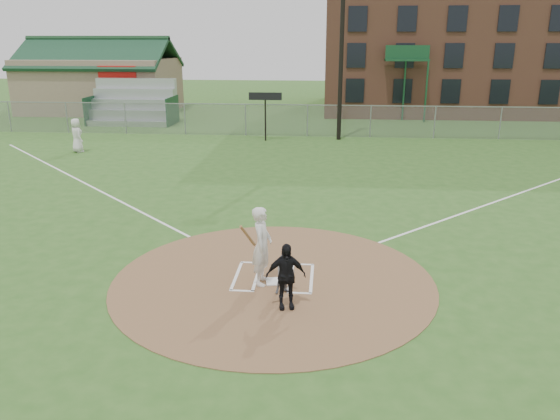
# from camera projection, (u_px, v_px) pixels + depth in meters

# --- Properties ---
(ground) EXTENTS (140.00, 140.00, 0.00)m
(ground) POSITION_uv_depth(u_px,v_px,m) (273.00, 280.00, 14.31)
(ground) COLOR #2E581E
(ground) RESTS_ON ground
(dirt_circle) EXTENTS (8.40, 8.40, 0.02)m
(dirt_circle) POSITION_uv_depth(u_px,v_px,m) (273.00, 280.00, 14.30)
(dirt_circle) COLOR brown
(dirt_circle) RESTS_ON ground
(home_plate) EXTENTS (0.53, 0.53, 0.03)m
(home_plate) POSITION_uv_depth(u_px,v_px,m) (275.00, 281.00, 14.14)
(home_plate) COLOR silver
(home_plate) RESTS_ON dirt_circle
(foul_line_first) EXTENTS (17.04, 17.04, 0.01)m
(foul_line_first) POSITION_uv_depth(u_px,v_px,m) (516.00, 194.00, 22.10)
(foul_line_first) COLOR white
(foul_line_first) RESTS_ON ground
(foul_line_third) EXTENTS (17.04, 17.04, 0.01)m
(foul_line_third) POSITION_uv_depth(u_px,v_px,m) (87.00, 184.00, 23.60)
(foul_line_third) COLOR white
(foul_line_third) RESTS_ON ground
(catcher) EXTENTS (0.60, 0.54, 1.01)m
(catcher) POSITION_uv_depth(u_px,v_px,m) (285.00, 274.00, 13.39)
(catcher) COLOR slate
(catcher) RESTS_ON dirt_circle
(umpire) EXTENTS (0.99, 0.57, 1.59)m
(umpire) POSITION_uv_depth(u_px,v_px,m) (286.00, 276.00, 12.59)
(umpire) COLOR black
(umpire) RESTS_ON dirt_circle
(ondeck_player) EXTENTS (1.06, 1.06, 1.86)m
(ondeck_player) POSITION_uv_depth(u_px,v_px,m) (77.00, 135.00, 30.06)
(ondeck_player) COLOR silver
(ondeck_player) RESTS_ON ground
(batters_boxes) EXTENTS (2.08, 1.88, 0.01)m
(batters_boxes) POSITION_uv_depth(u_px,v_px,m) (274.00, 277.00, 14.44)
(batters_boxes) COLOR white
(batters_boxes) RESTS_ON dirt_circle
(batter_at_plate) EXTENTS (0.75, 1.07, 2.05)m
(batter_at_plate) POSITION_uv_depth(u_px,v_px,m) (262.00, 246.00, 13.79)
(batter_at_plate) COLOR silver
(batter_at_plate) RESTS_ON dirt_circle
(outfield_fence) EXTENTS (56.08, 0.08, 2.03)m
(outfield_fence) POSITION_uv_depth(u_px,v_px,m) (307.00, 120.00, 34.89)
(outfield_fence) COLOR slate
(outfield_fence) RESTS_ON ground
(bleachers) EXTENTS (6.08, 3.20, 3.20)m
(bleachers) POSITION_uv_depth(u_px,v_px,m) (132.00, 102.00, 39.80)
(bleachers) COLOR #B7BABF
(bleachers) RESTS_ON ground
(clubhouse) EXTENTS (12.20, 8.71, 6.23)m
(clubhouse) POSITION_uv_depth(u_px,v_px,m) (102.00, 83.00, 46.43)
(clubhouse) COLOR gray
(clubhouse) RESTS_ON ground
(brick_warehouse) EXTENTS (30.00, 17.17, 15.00)m
(brick_warehouse) POSITION_uv_depth(u_px,v_px,m) (502.00, 20.00, 46.76)
(brick_warehouse) COLOR brown
(brick_warehouse) RESTS_ON ground
(light_pole) EXTENTS (1.20, 0.30, 12.22)m
(light_pole) POSITION_uv_depth(u_px,v_px,m) (342.00, 28.00, 32.09)
(light_pole) COLOR black
(light_pole) RESTS_ON ground
(scoreboard_sign) EXTENTS (2.00, 0.10, 2.93)m
(scoreboard_sign) POSITION_uv_depth(u_px,v_px,m) (265.00, 102.00, 32.98)
(scoreboard_sign) COLOR black
(scoreboard_sign) RESTS_ON ground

